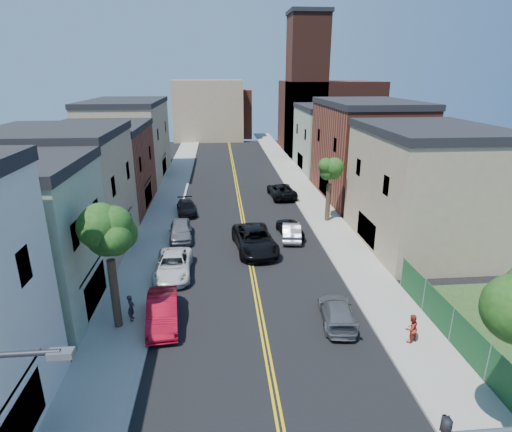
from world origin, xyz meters
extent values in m
cube|color=gray|center=(-7.90, 40.00, 0.07)|extent=(3.20, 100.00, 0.15)
cube|color=gray|center=(7.90, 40.00, 0.07)|extent=(3.20, 100.00, 0.15)
cube|color=gray|center=(-6.15, 40.00, 0.07)|extent=(0.30, 100.00, 0.15)
cube|color=gray|center=(6.15, 40.00, 0.07)|extent=(0.30, 100.00, 0.15)
cube|color=gray|center=(-14.00, 16.00, 4.25)|extent=(9.00, 8.00, 8.50)
cube|color=#998466|center=(-14.00, 25.00, 4.50)|extent=(9.00, 10.00, 9.00)
cube|color=brown|center=(-14.00, 36.00, 4.00)|extent=(9.00, 12.00, 8.00)
cube|color=#998466|center=(-14.00, 50.00, 4.75)|extent=(9.00, 16.00, 9.50)
cube|color=#998466|center=(14.00, 24.00, 4.50)|extent=(9.00, 12.00, 9.00)
cube|color=brown|center=(14.00, 38.00, 5.00)|extent=(9.00, 14.00, 10.00)
cube|color=gray|center=(14.00, 52.00, 4.25)|extent=(9.00, 12.00, 8.50)
cube|color=#4C2319|center=(17.50, 68.00, 6.00)|extent=(16.00, 14.00, 12.00)
cube|color=#4C2319|center=(12.50, 64.00, 11.00)|extent=(6.00, 6.00, 22.00)
cube|color=black|center=(12.50, 64.00, 22.30)|extent=(6.40, 6.40, 0.60)
cube|color=#998466|center=(-4.00, 82.00, 6.00)|extent=(14.00, 8.00, 12.00)
cube|color=brown|center=(0.00, 86.00, 5.00)|extent=(10.00, 8.00, 10.00)
cube|color=#143F1E|center=(9.50, 9.50, 1.10)|extent=(0.04, 15.00, 1.90)
cylinder|color=#37231B|center=(-7.90, 14.00, 2.13)|extent=(0.44, 0.44, 3.96)
sphere|color=#183B10|center=(-7.90, 14.00, 6.45)|extent=(5.20, 5.20, 5.20)
sphere|color=#183B10|center=(-7.38, 13.61, 7.49)|extent=(3.90, 3.90, 3.90)
sphere|color=#183B10|center=(-8.42, 14.52, 5.93)|extent=(3.64, 3.64, 3.64)
cylinder|color=#37231B|center=(7.90, 30.00, 1.91)|extent=(0.44, 0.44, 3.52)
sphere|color=#183B10|center=(7.90, 30.00, 5.65)|extent=(4.40, 4.40, 4.40)
sphere|color=#183B10|center=(8.34, 29.67, 6.53)|extent=(3.30, 3.30, 3.30)
sphere|color=#183B10|center=(7.46, 30.44, 5.21)|extent=(3.08, 3.08, 3.08)
cylinder|color=black|center=(-6.30, 1.00, 8.05)|extent=(1.80, 0.12, 0.12)
cube|color=slate|center=(-5.40, 1.00, 8.00)|extent=(0.50, 0.25, 0.15)
imported|color=#B90C20|center=(-5.50, 14.20, 0.78)|extent=(2.10, 4.87, 1.56)
imported|color=silver|center=(-5.50, 20.17, 0.74)|extent=(2.47, 5.31, 1.47)
imported|color=slate|center=(-5.50, 26.80, 0.78)|extent=(2.15, 4.69, 1.56)
imported|color=black|center=(-5.50, 33.51, 0.63)|extent=(2.33, 4.56, 1.27)
imported|color=#55575C|center=(4.23, 13.49, 0.63)|extent=(2.27, 4.55, 1.27)
imported|color=black|center=(3.80, 26.88, 0.73)|extent=(2.13, 4.42, 1.46)
imported|color=#96989D|center=(3.80, 26.07, 0.71)|extent=(2.08, 4.47, 1.42)
imported|color=black|center=(4.81, 38.50, 0.78)|extent=(2.98, 5.78, 1.56)
imported|color=black|center=(0.50, 23.91, 0.89)|extent=(3.60, 6.67, 1.78)
imported|color=#25262D|center=(-7.26, 14.50, 0.92)|extent=(0.38, 0.57, 1.54)
imported|color=#AE2A1A|center=(7.45, 11.17, 0.93)|extent=(0.92, 0.82, 1.56)
camera|label=1|loc=(-2.13, -6.29, 13.33)|focal=29.17mm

